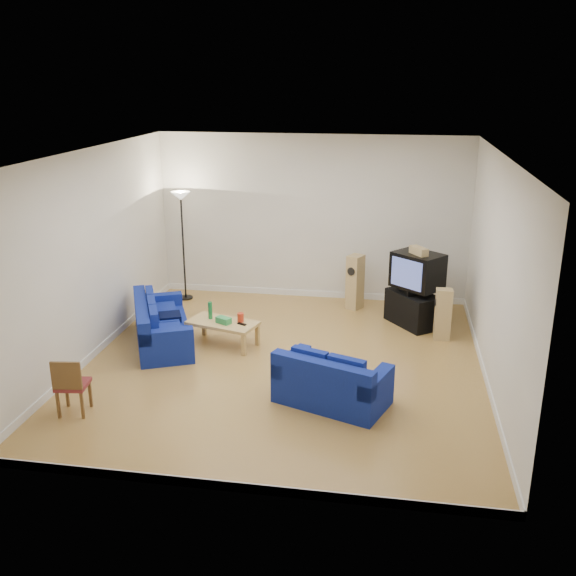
% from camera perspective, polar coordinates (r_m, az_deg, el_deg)
% --- Properties ---
extents(room, '(6.01, 6.51, 3.21)m').
position_cam_1_polar(room, '(9.40, -0.40, 1.82)').
color(room, olive).
rests_on(room, ground).
extents(sofa_three_seat, '(1.53, 2.08, 0.74)m').
position_cam_1_polar(sofa_three_seat, '(10.77, -11.36, -3.51)').
color(sofa_three_seat, navy).
rests_on(sofa_three_seat, ground).
extents(sofa_loveseat, '(1.65, 1.27, 0.73)m').
position_cam_1_polar(sofa_loveseat, '(8.70, 3.81, -8.63)').
color(sofa_loveseat, navy).
rests_on(sofa_loveseat, ground).
extents(coffee_table, '(1.24, 0.85, 0.41)m').
position_cam_1_polar(coffee_table, '(10.53, -5.82, -3.26)').
color(coffee_table, tan).
rests_on(coffee_table, ground).
extents(bottle, '(0.07, 0.07, 0.29)m').
position_cam_1_polar(bottle, '(10.61, -6.93, -1.99)').
color(bottle, '#197233').
rests_on(bottle, coffee_table).
extents(tissue_box, '(0.28, 0.23, 0.10)m').
position_cam_1_polar(tissue_box, '(10.43, -5.75, -2.87)').
color(tissue_box, green).
rests_on(tissue_box, coffee_table).
extents(red_canister, '(0.13, 0.13, 0.15)m').
position_cam_1_polar(red_canister, '(10.46, -4.24, -2.63)').
color(red_canister, red).
rests_on(red_canister, coffee_table).
extents(remote, '(0.17, 0.11, 0.02)m').
position_cam_1_polar(remote, '(10.36, -4.13, -3.21)').
color(remote, black).
rests_on(remote, coffee_table).
extents(tv_stand, '(1.01, 1.09, 0.59)m').
position_cam_1_polar(tv_stand, '(11.57, 11.02, -1.83)').
color(tv_stand, black).
rests_on(tv_stand, ground).
extents(av_receiver, '(0.45, 0.49, 0.09)m').
position_cam_1_polar(av_receiver, '(11.47, 10.95, -0.22)').
color(av_receiver, black).
rests_on(av_receiver, tv_stand).
extents(television, '(1.00, 0.97, 0.62)m').
position_cam_1_polar(television, '(11.40, 11.44, 1.53)').
color(television, black).
rests_on(television, av_receiver).
extents(centre_speaker, '(0.33, 0.39, 0.13)m').
position_cam_1_polar(centre_speaker, '(11.22, 11.55, 3.25)').
color(centre_speaker, tan).
rests_on(centre_speaker, television).
extents(speaker_left, '(0.35, 0.38, 1.04)m').
position_cam_1_polar(speaker_left, '(12.16, 5.97, 0.54)').
color(speaker_left, tan).
rests_on(speaker_left, ground).
extents(speaker_right, '(0.28, 0.22, 0.89)m').
position_cam_1_polar(speaker_right, '(10.98, 13.60, -2.30)').
color(speaker_right, tan).
rests_on(speaker_right, ground).
extents(floor_lamp, '(0.37, 0.37, 2.14)m').
position_cam_1_polar(floor_lamp, '(12.49, -9.46, 6.77)').
color(floor_lamp, black).
rests_on(floor_lamp, ground).
extents(dining_chair, '(0.43, 0.43, 0.80)m').
position_cam_1_polar(dining_chair, '(8.80, -18.75, -8.04)').
color(dining_chair, brown).
rests_on(dining_chair, ground).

